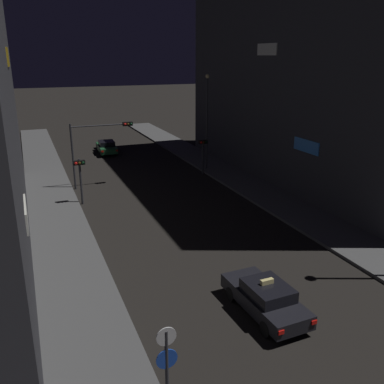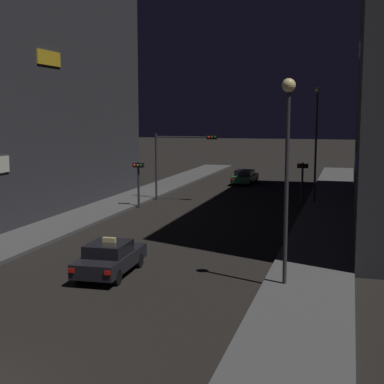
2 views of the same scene
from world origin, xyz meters
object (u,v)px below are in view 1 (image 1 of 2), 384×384
at_px(far_car, 107,147).
at_px(traffic_light_right_kerb, 203,149).
at_px(taxi, 265,298).
at_px(sign_pole_left, 167,378).
at_px(traffic_light_left_kerb, 80,172).
at_px(traffic_light_overhead, 97,140).
at_px(street_lamp_far_block, 207,116).

relative_size(far_car, traffic_light_right_kerb, 1.41).
relative_size(taxi, far_car, 1.00).
bearing_deg(sign_pole_left, taxi, 38.62).
height_order(far_car, traffic_light_left_kerb, traffic_light_left_kerb).
xyz_separation_m(far_car, sign_pole_left, (-5.64, -37.44, 1.74)).
height_order(traffic_light_overhead, traffic_light_right_kerb, traffic_light_overhead).
xyz_separation_m(taxi, traffic_light_overhead, (-3.18, 20.68, 3.12)).
distance_m(traffic_light_overhead, traffic_light_right_kerb, 9.54).
bearing_deg(street_lamp_far_block, far_car, 124.40).
bearing_deg(traffic_light_right_kerb, traffic_light_overhead, -178.15).
relative_size(traffic_light_left_kerb, traffic_light_right_kerb, 1.04).
xyz_separation_m(traffic_light_right_kerb, street_lamp_far_block, (0.84, 1.11, 2.74)).
xyz_separation_m(traffic_light_overhead, traffic_light_right_kerb, (9.42, 0.30, -1.51)).
height_order(far_car, traffic_light_right_kerb, traffic_light_right_kerb).
relative_size(traffic_light_overhead, sign_pole_left, 1.38).
bearing_deg(far_car, sign_pole_left, -98.57).
distance_m(traffic_light_left_kerb, sign_pole_left, 21.46).
bearing_deg(street_lamp_far_block, sign_pole_left, -115.79).
bearing_deg(far_car, traffic_light_left_kerb, -107.05).
height_order(taxi, traffic_light_left_kerb, traffic_light_left_kerb).
distance_m(far_car, traffic_light_overhead, 12.82).
bearing_deg(traffic_light_overhead, far_car, 76.22).
bearing_deg(street_lamp_far_block, traffic_light_left_kerb, -156.40).
bearing_deg(sign_pole_left, far_car, 81.43).
height_order(traffic_light_left_kerb, sign_pole_left, sign_pole_left).
distance_m(taxi, traffic_light_overhead, 21.16).
bearing_deg(traffic_light_overhead, taxi, -81.26).
distance_m(traffic_light_right_kerb, sign_pole_left, 28.38).
relative_size(taxi, traffic_light_left_kerb, 1.34).
relative_size(traffic_light_right_kerb, street_lamp_far_block, 0.38).
distance_m(far_car, traffic_light_left_kerb, 16.82).
height_order(traffic_light_left_kerb, street_lamp_far_block, street_lamp_far_block).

